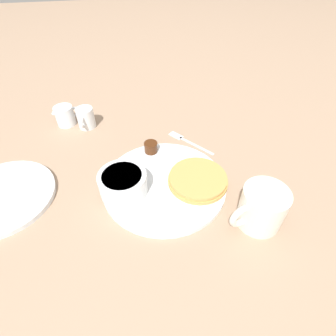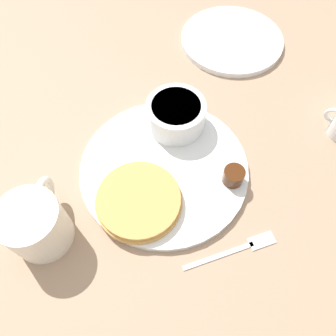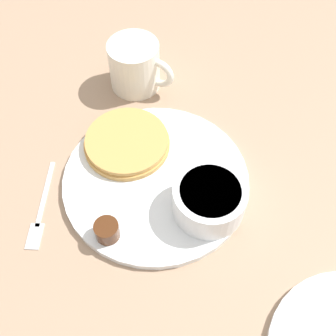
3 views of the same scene
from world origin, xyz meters
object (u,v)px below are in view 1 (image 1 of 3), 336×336
Objects in this scene: creamer_pitcher_near at (86,118)px; creamer_pitcher_far at (65,115)px; coffee_mug at (261,208)px; fork at (186,140)px; plate at (164,184)px; bowl at (123,183)px.

creamer_pitcher_near is 0.07m from creamer_pitcher_far.
fork is at bearing -163.95° from coffee_mug.
plate is at bearing -29.20° from fork.
coffee_mug is (0.13, 0.17, 0.04)m from plate.
coffee_mug is at bearing 44.05° from creamer_pitcher_far.
bowl is 0.29m from coffee_mug.
creamer_pitcher_far is (-0.30, -0.25, 0.02)m from plate.
bowl is 0.35m from creamer_pitcher_far.
bowl reaches higher than fork.
creamer_pitcher_near is 0.30m from fork.
fork is (0.12, 0.28, -0.03)m from creamer_pitcher_near.
plate is at bearing 97.76° from bowl.
bowl is 0.25m from fork.
coffee_mug is (0.12, 0.26, 0.00)m from bowl.
creamer_pitcher_far is at bearing -135.95° from coffee_mug.
creamer_pitcher_near is at bearing -145.90° from plate.
fork is at bearing 133.27° from bowl.
plate is 2.74× the size of bowl.
bowl reaches higher than creamer_pitcher_far.
creamer_pitcher_far is at bearing -112.68° from creamer_pitcher_near.
plate is 0.39m from creamer_pitcher_far.
bowl is 1.42× the size of creamer_pitcher_near.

